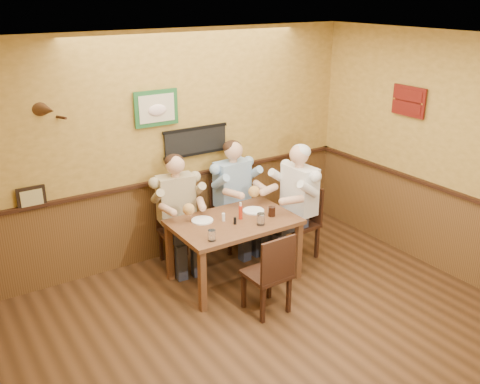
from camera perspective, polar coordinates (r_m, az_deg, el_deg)
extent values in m
plane|color=#352010|center=(5.29, 6.05, -16.71)|extent=(5.00, 5.00, 0.00)
cube|color=silver|center=(4.22, 7.54, 15.05)|extent=(5.00, 5.00, 0.02)
cube|color=gold|center=(6.57, -7.22, 4.68)|extent=(5.00, 0.02, 2.80)
cube|color=brown|center=(6.86, -6.81, -2.59)|extent=(5.00, 0.02, 1.00)
cube|color=brown|center=(6.68, 23.16, -4.92)|extent=(0.02, 5.00, 1.00)
cube|color=black|center=(6.66, -4.75, 5.43)|extent=(0.88, 0.03, 0.34)
cube|color=#1E5728|center=(6.33, -8.92, 8.82)|extent=(0.54, 0.03, 0.42)
cube|color=black|center=(6.13, -21.34, -0.62)|extent=(0.30, 0.03, 0.26)
cube|color=#601710|center=(6.82, 17.56, 9.22)|extent=(0.03, 0.48, 0.36)
cube|color=brown|center=(6.09, -0.65, -3.25)|extent=(1.40, 0.90, 0.05)
cube|color=brown|center=(5.68, -4.04, -9.49)|extent=(0.07, 0.07, 0.70)
cube|color=brown|center=(6.31, 6.22, -6.26)|extent=(0.07, 0.07, 0.70)
cube|color=brown|center=(6.29, -7.52, -6.41)|extent=(0.07, 0.07, 0.70)
cube|color=brown|center=(6.87, 2.14, -3.80)|extent=(0.07, 0.07, 0.70)
cylinder|color=white|center=(5.59, -3.03, -4.65)|extent=(0.08, 0.08, 0.12)
cylinder|color=silver|center=(5.95, 2.24, -2.92)|extent=(0.09, 0.09, 0.14)
cylinder|color=black|center=(6.19, 3.40, -2.08)|extent=(0.10, 0.10, 0.11)
cylinder|color=#B32813|center=(6.08, 0.06, -2.10)|extent=(0.05, 0.05, 0.18)
cylinder|color=white|center=(6.05, -1.77, -2.69)|extent=(0.04, 0.04, 0.09)
cylinder|color=black|center=(5.97, -0.54, -3.09)|extent=(0.04, 0.04, 0.08)
cylinder|color=white|center=(6.08, -4.04, -3.03)|extent=(0.30, 0.30, 0.02)
cylinder|color=white|center=(6.32, 1.45, -1.99)|extent=(0.29, 0.29, 0.02)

